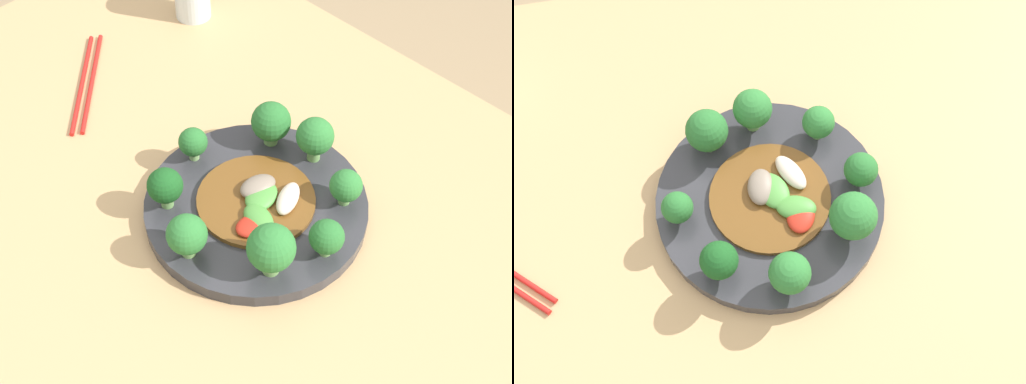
% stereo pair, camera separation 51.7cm
% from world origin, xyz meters
% --- Properties ---
extents(table, '(1.20, 0.84, 0.75)m').
position_xyz_m(table, '(0.00, 0.00, 0.38)').
color(table, tan).
rests_on(table, ground_plane).
extents(plate, '(0.29, 0.29, 0.02)m').
position_xyz_m(plate, '(0.05, 0.01, 0.76)').
color(plate, '#333338').
rests_on(plate, table).
extents(broccoli_south, '(0.05, 0.05, 0.06)m').
position_xyz_m(broccoli_south, '(0.05, -0.10, 0.81)').
color(broccoli_south, '#7AAD5B').
rests_on(broccoli_south, plate).
extents(broccoli_north, '(0.05, 0.05, 0.07)m').
position_xyz_m(broccoli_north, '(0.05, 0.13, 0.82)').
color(broccoli_north, '#70A356').
rests_on(broccoli_north, plate).
extents(broccoli_northwest, '(0.06, 0.06, 0.07)m').
position_xyz_m(broccoli_northwest, '(-0.02, 0.11, 0.81)').
color(broccoli_northwest, '#7AAD5B').
rests_on(broccoli_northwest, plate).
extents(broccoli_northeast, '(0.04, 0.04, 0.05)m').
position_xyz_m(broccoli_northeast, '(0.13, 0.10, 0.81)').
color(broccoli_northeast, '#70A356').
rests_on(broccoli_northeast, plate).
extents(broccoli_southeast, '(0.06, 0.06, 0.08)m').
position_xyz_m(broccoli_southeast, '(0.14, -0.05, 0.82)').
color(broccoli_southeast, '#7AAD5B').
rests_on(broccoli_southeast, plate).
extents(broccoli_southwest, '(0.05, 0.05, 0.06)m').
position_xyz_m(broccoli_southwest, '(-0.03, -0.07, 0.81)').
color(broccoli_southwest, '#70A356').
rests_on(broccoli_southwest, plate).
extents(broccoli_west, '(0.04, 0.04, 0.05)m').
position_xyz_m(broccoli_west, '(-0.07, 0.01, 0.80)').
color(broccoli_west, '#89B76B').
rests_on(broccoli_west, plate).
extents(broccoli_east, '(0.04, 0.04, 0.05)m').
position_xyz_m(broccoli_east, '(0.17, 0.02, 0.81)').
color(broccoli_east, '#7AAD5B').
rests_on(broccoli_east, plate).
extents(stirfry_center, '(0.16, 0.16, 0.02)m').
position_xyz_m(stirfry_center, '(0.06, 0.01, 0.78)').
color(stirfry_center, brown).
rests_on(stirfry_center, plate).
extents(chopsticks, '(0.18, 0.17, 0.01)m').
position_xyz_m(chopsticks, '(-0.32, 0.01, 0.76)').
color(chopsticks, red).
rests_on(chopsticks, table).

